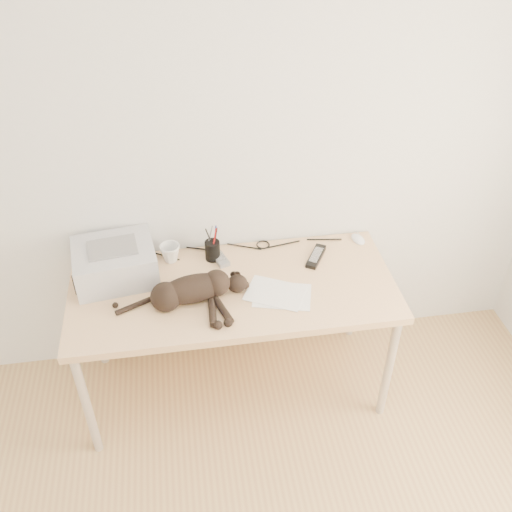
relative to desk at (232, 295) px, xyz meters
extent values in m
plane|color=silver|center=(0.00, 0.27, 0.69)|extent=(3.50, 0.00, 3.50)
cube|color=tan|center=(0.00, -0.09, 0.11)|extent=(1.60, 0.70, 0.04)
cylinder|color=silver|center=(-0.75, -0.39, -0.26)|extent=(0.04, 0.04, 0.70)
cylinder|color=silver|center=(0.75, -0.39, -0.26)|extent=(0.04, 0.04, 0.70)
cylinder|color=silver|center=(-0.75, 0.21, -0.26)|extent=(0.04, 0.04, 0.70)
cylinder|color=silver|center=(0.75, 0.21, -0.26)|extent=(0.04, 0.04, 0.70)
cube|color=tan|center=(0.00, 0.24, -0.21)|extent=(1.48, 0.02, 0.60)
cube|color=#BBBBC1|center=(-0.56, 0.08, 0.22)|extent=(0.43, 0.38, 0.18)
cube|color=black|center=(-0.56, 0.08, 0.23)|extent=(0.33, 0.07, 0.11)
cube|color=slate|center=(-0.56, 0.08, 0.31)|extent=(0.25, 0.20, 0.01)
cube|color=white|center=(0.23, -0.19, 0.14)|extent=(0.32, 0.26, 0.00)
cube|color=white|center=(0.20, -0.17, 0.14)|extent=(0.33, 0.30, 0.00)
ellipsoid|color=black|center=(-0.20, -0.15, 0.20)|extent=(0.35, 0.19, 0.14)
sphere|color=black|center=(-0.33, -0.18, 0.20)|extent=(0.14, 0.14, 0.14)
ellipsoid|color=black|center=(0.02, -0.12, 0.18)|extent=(0.11, 0.11, 0.09)
cone|color=black|center=(0.00, -0.08, 0.22)|extent=(0.04, 0.05, 0.04)
cone|color=black|center=(0.03, -0.08, 0.21)|extent=(0.04, 0.05, 0.05)
cylinder|color=black|center=(-0.12, -0.26, 0.15)|extent=(0.07, 0.19, 0.03)
cylinder|color=black|center=(-0.07, -0.25, 0.15)|extent=(0.07, 0.19, 0.03)
cylinder|color=black|center=(-0.47, -0.16, 0.15)|extent=(0.21, 0.06, 0.02)
imported|color=white|center=(-0.29, 0.17, 0.18)|extent=(0.13, 0.13, 0.10)
cylinder|color=black|center=(-0.08, 0.15, 0.19)|extent=(0.08, 0.08, 0.11)
cylinder|color=#990C0C|center=(-0.09, 0.15, 0.26)|extent=(0.01, 0.01, 0.15)
cylinder|color=navy|center=(-0.07, 0.16, 0.26)|extent=(0.01, 0.01, 0.15)
cylinder|color=black|center=(-0.08, 0.14, 0.26)|extent=(0.01, 0.01, 0.15)
cube|color=slate|center=(-0.05, 0.16, 0.14)|extent=(0.12, 0.21, 0.02)
cube|color=black|center=(0.46, 0.07, 0.14)|extent=(0.15, 0.20, 0.02)
ellipsoid|color=white|center=(0.72, 0.19, 0.15)|extent=(0.08, 0.12, 0.03)
camera|label=1|loc=(-0.21, -2.19, 1.97)|focal=40.00mm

